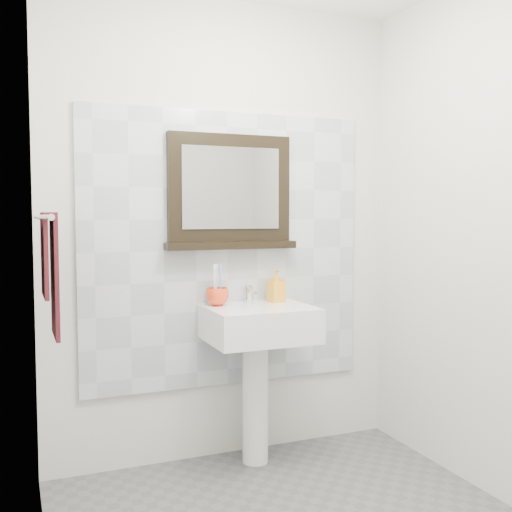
{
  "coord_description": "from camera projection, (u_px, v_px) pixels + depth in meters",
  "views": [
    {
      "loc": [
        -1.1,
        -2.02,
        1.34
      ],
      "look_at": [
        -0.05,
        0.55,
        1.15
      ],
      "focal_mm": 42.0,
      "sensor_mm": 36.0,
      "label": 1
    }
  ],
  "objects": [
    {
      "name": "towel_bar",
      "position": [
        48.0,
        217.0,
        2.61
      ],
      "size": [
        0.07,
        0.4,
        0.03
      ],
      "color": "silver",
      "rests_on": "left_wall"
    },
    {
      "name": "soap_dispenser",
      "position": [
        276.0,
        286.0,
        3.31
      ],
      "size": [
        0.09,
        0.09,
        0.18
      ],
      "primitive_type": "imported",
      "rotation": [
        0.0,
        0.0,
        0.13
      ],
      "color": "orange",
      "rests_on": "pedestal_sink"
    },
    {
      "name": "toothbrush_cup",
      "position": [
        217.0,
        297.0,
        3.17
      ],
      "size": [
        0.12,
        0.12,
        0.09
      ],
      "primitive_type": "imported",
      "rotation": [
        0.0,
        0.0,
        -0.01
      ],
      "color": "#FA431D",
      "rests_on": "pedestal_sink"
    },
    {
      "name": "back_wall",
      "position": [
        226.0,
        231.0,
        3.3
      ],
      "size": [
        2.0,
        0.01,
        2.5
      ],
      "primitive_type": "cube",
      "color": "silver",
      "rests_on": "ground"
    },
    {
      "name": "framed_mirror",
      "position": [
        230.0,
        194.0,
        3.25
      ],
      "size": [
        0.73,
        0.11,
        0.62
      ],
      "color": "black",
      "rests_on": "back_wall"
    },
    {
      "name": "left_wall",
      "position": [
        45.0,
        243.0,
        1.9
      ],
      "size": [
        0.01,
        2.2,
        2.5
      ],
      "primitive_type": "cube",
      "color": "silver",
      "rests_on": "ground"
    },
    {
      "name": "toothbrushes",
      "position": [
        217.0,
        282.0,
        3.17
      ],
      "size": [
        0.05,
        0.04,
        0.21
      ],
      "color": "white",
      "rests_on": "toothbrush_cup"
    },
    {
      "name": "splashback",
      "position": [
        227.0,
        250.0,
        3.29
      ],
      "size": [
        1.6,
        0.02,
        1.5
      ],
      "primitive_type": "cube",
      "color": "silver",
      "rests_on": "back_wall"
    },
    {
      "name": "pedestal_sink",
      "position": [
        259.0,
        341.0,
        3.17
      ],
      "size": [
        0.55,
        0.44,
        0.96
      ],
      "color": "white",
      "rests_on": "ground"
    },
    {
      "name": "hand_towel",
      "position": [
        50.0,
        265.0,
        2.63
      ],
      "size": [
        0.06,
        0.3,
        0.55
      ],
      "color": "#340E12",
      "rests_on": "towel_bar"
    }
  ]
}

